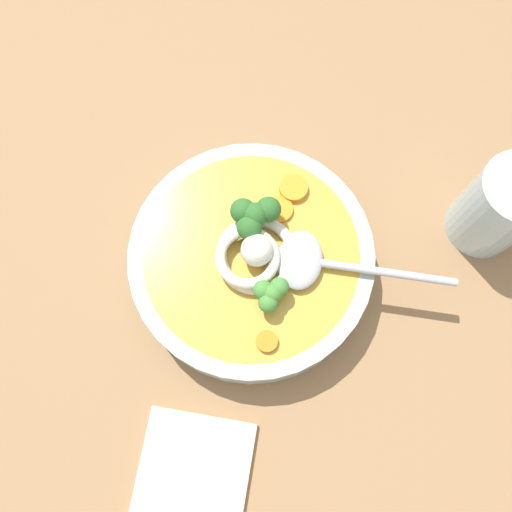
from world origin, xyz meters
TOP-DOWN VIEW (x-y plane):
  - table_slab at (0.00, 0.00)cm, footprint 93.63×93.63cm
  - soup_bowl at (-0.84, 0.50)cm, footprint 24.30×24.30cm
  - noodle_pile at (-0.69, 0.50)cm, footprint 8.85×8.67cm
  - soup_spoon at (-2.34, 5.94)cm, footprint 7.85×17.48cm
  - broccoli_floret_left at (2.42, 3.44)cm, footprint 3.63×3.12cm
  - broccoli_floret_far at (-3.74, -1.12)cm, footprint 4.83×4.16cm
  - carrot_slice_center at (6.40, 4.83)cm, footprint 2.03×2.03cm
  - carrot_slice_extra_a at (-8.84, 1.08)cm, footprint 2.89×2.89cm
  - carrot_slice_beside_chili at (-6.18, 0.62)cm, footprint 2.84×2.84cm
  - drinking_glass at (-15.22, 20.64)cm, footprint 7.47×7.47cm
  - folded_napkin at (22.31, 3.90)cm, footprint 17.68×13.94cm

SIDE VIEW (x-z plane):
  - table_slab at x=0.00cm, z-range 0.00..2.61cm
  - folded_napkin at x=22.31cm, z-range 2.61..3.41cm
  - soup_bowl at x=-0.84cm, z-range 2.69..7.58cm
  - carrot_slice_beside_chili at x=-6.18cm, z-range 7.50..7.91cm
  - carrot_slice_center at x=6.40cm, z-range 7.50..8.07cm
  - carrot_slice_extra_a at x=-8.84cm, z-range 7.50..8.19cm
  - drinking_glass at x=-15.22cm, z-range 2.61..13.08cm
  - soup_spoon at x=-2.34cm, z-range 7.50..9.10cm
  - noodle_pile at x=-0.69cm, z-range 6.83..10.38cm
  - broccoli_floret_left at x=2.42cm, z-range 7.86..10.73cm
  - broccoli_floret_far at x=-3.74cm, z-range 7.98..11.81cm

